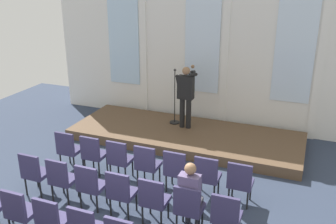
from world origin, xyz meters
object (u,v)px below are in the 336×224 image
at_px(speaker, 186,93).
at_px(chair_r2_c2, 52,218).
at_px(chair_r0_c4, 176,168).
at_px(chair_r1_c2, 90,184).
at_px(chair_r1_c1, 61,177).
at_px(chair_r1_c4, 154,198).
at_px(chair_r0_c2, 119,158).
at_px(audience_r1_c5, 190,193).
at_px(chair_r1_c0, 34,171).
at_px(chair_r0_c0, 68,148).
at_px(chair_r1_c3, 121,191).
at_px(chair_r0_c5, 207,174).
at_px(chair_r2_c1, 20,210).
at_px(chair_r1_c5, 189,206).
at_px(mic_stand, 175,112).
at_px(chair_r0_c3, 147,163).
at_px(chair_r0_c1, 93,153).
at_px(chair_r0_c6, 240,181).
at_px(chair_r1_c6, 226,214).

height_order(speaker, chair_r2_c2, speaker).
distance_m(chair_r0_c4, chair_r1_c2, 1.72).
distance_m(chair_r1_c1, chair_r1_c4, 1.94).
bearing_deg(speaker, chair_r0_c2, -101.38).
height_order(chair_r1_c2, audience_r1_c5, audience_r1_c5).
xyz_separation_m(chair_r1_c0, chair_r1_c4, (2.59, 0.00, 0.00)).
xyz_separation_m(chair_r0_c0, chair_r0_c4, (2.59, 0.00, 0.00)).
relative_size(chair_r1_c2, chair_r1_c3, 1.00).
relative_size(chair_r0_c5, chair_r2_c1, 1.00).
bearing_deg(chair_r1_c5, chair_r0_c2, 149.64).
bearing_deg(mic_stand, audience_r1_c5, -65.91).
height_order(mic_stand, chair_r0_c3, mic_stand).
bearing_deg(chair_r0_c1, mic_stand, 74.28).
bearing_deg(chair_r1_c1, chair_r0_c5, 23.72).
relative_size(chair_r1_c0, chair_r1_c1, 1.00).
height_order(chair_r0_c6, chair_r1_c1, same).
bearing_deg(chair_r2_c1, mic_stand, 81.03).
relative_size(chair_r1_c0, chair_r1_c3, 1.00).
distance_m(chair_r0_c1, chair_r1_c0, 1.31).
bearing_deg(chair_r0_c0, mic_stand, 63.24).
height_order(chair_r0_c0, chair_r0_c3, same).
distance_m(chair_r1_c5, audience_r1_c5, 0.22).
height_order(chair_r1_c2, chair_r1_c5, same).
height_order(mic_stand, chair_r1_c6, mic_stand).
height_order(chair_r1_c0, chair_r1_c6, same).
xyz_separation_m(chair_r0_c4, chair_r1_c3, (-0.65, -1.14, 0.00)).
distance_m(chair_r1_c1, audience_r1_c5, 2.60).
distance_m(chair_r1_c5, chair_r2_c2, 2.25).
bearing_deg(chair_r0_c1, chair_r1_c0, -119.64).
bearing_deg(chair_r0_c4, chair_r0_c6, 0.00).
bearing_deg(audience_r1_c5, chair_r1_c3, -176.41).
relative_size(chair_r0_c0, chair_r1_c1, 1.00).
xyz_separation_m(chair_r0_c1, chair_r1_c5, (2.59, -1.14, 0.00)).
xyz_separation_m(chair_r0_c2, chair_r0_c5, (1.94, 0.00, 0.00)).
relative_size(chair_r1_c3, audience_r1_c5, 0.71).
xyz_separation_m(chair_r0_c2, chair_r0_c4, (1.29, 0.00, 0.00)).
bearing_deg(chair_r1_c4, chair_r2_c1, -149.64).
distance_m(speaker, chair_r1_c4, 4.00).
distance_m(chair_r0_c1, audience_r1_c5, 2.80).
height_order(mic_stand, chair_r0_c0, mic_stand).
xyz_separation_m(chair_r0_c2, chair_r1_c3, (0.65, -1.14, 0.00)).
relative_size(speaker, chair_r1_c2, 1.79).
height_order(chair_r0_c1, chair_r1_c6, same).
distance_m(audience_r1_c5, chair_r2_c2, 2.30).
distance_m(chair_r0_c1, chair_r0_c4, 1.94).
height_order(chair_r0_c0, chair_r0_c4, same).
distance_m(chair_r0_c2, chair_r1_c4, 1.72).
bearing_deg(chair_r1_c3, chair_r0_c6, 30.36).
distance_m(chair_r1_c0, chair_r2_c2, 1.72).
bearing_deg(chair_r0_c3, chair_r2_c1, -119.64).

